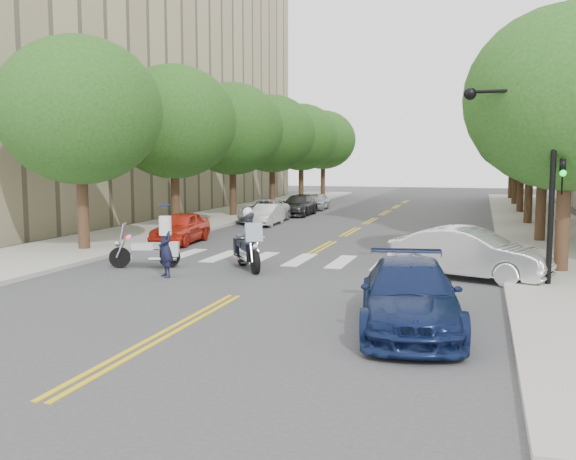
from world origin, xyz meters
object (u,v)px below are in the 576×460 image
at_px(sedan_blue, 410,296).
at_px(convertible, 469,253).
at_px(motorcycle_police, 248,242).
at_px(motorcycle_parked, 151,252).
at_px(officer_standing, 166,248).

bearing_deg(sedan_blue, convertible, 71.80).
relative_size(motorcycle_police, motorcycle_parked, 0.98).
bearing_deg(officer_standing, sedan_blue, 14.34).
distance_m(motorcycle_police, officer_standing, 2.88).
xyz_separation_m(motorcycle_police, motorcycle_parked, (-3.26, -0.67, -0.39)).
height_order(motorcycle_parked, officer_standing, officer_standing).
bearing_deg(officer_standing, convertible, 56.86).
height_order(motorcycle_police, motorcycle_parked, motorcycle_police).
bearing_deg(convertible, sedan_blue, -171.60).
height_order(motorcycle_parked, sedan_blue, motorcycle_parked).
distance_m(motorcycle_police, sedan_blue, 8.69).
distance_m(motorcycle_parked, convertible, 10.47).
relative_size(officer_standing, sedan_blue, 0.36).
height_order(motorcycle_police, sedan_blue, motorcycle_police).
relative_size(convertible, sedan_blue, 0.93).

